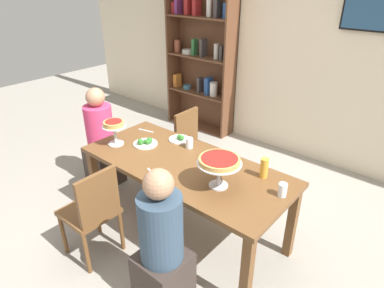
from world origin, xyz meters
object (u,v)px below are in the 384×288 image
Objects in this scene: deep_dish_pizza_stand at (219,163)px; cutlery_fork_near at (146,131)px; personal_pizza_stand at (114,127)px; water_glass_clear_far at (189,143)px; bookshelf at (201,54)px; water_glass_clear_near at (282,190)px; diner_head_west at (102,145)px; salad_plate_near_diner at (145,143)px; chair_near_left at (93,210)px; salad_plate_far_diner at (180,139)px; beer_glass_amber_tall at (264,168)px; cutlery_knife_near at (152,173)px; chair_far_left at (194,146)px; diner_near_right at (162,252)px; dining_table at (185,172)px.

cutlery_fork_near is (-1.18, 0.33, -0.21)m from deep_dish_pizza_stand.
personal_pizza_stand is 0.72m from water_glass_clear_far.
water_glass_clear_near is at bearing -39.55° from bookshelf.
diner_head_west is 0.79m from salad_plate_near_diner.
chair_near_left is 3.76× the size of salad_plate_near_diner.
salad_plate_far_diner is at bearing 162.57° from water_glass_clear_far.
bookshelf is 2.54× the size of chair_near_left.
deep_dish_pizza_stand is 0.41m from beer_glass_amber_tall.
personal_pizza_stand reaches higher than water_glass_clear_near.
water_glass_clear_far is at bearing 116.48° from cutlery_knife_near.
deep_dish_pizza_stand is 0.87m from salad_plate_far_diner.
salad_plate_far_diner is at bearing 56.53° from salad_plate_near_diner.
chair_far_left is 1.48m from water_glass_clear_near.
chair_far_left is 4.23× the size of salad_plate_far_diner.
water_glass_clear_far reaches higher than cutlery_fork_near.
cutlery_knife_near is at bearing -59.64° from bookshelf.
personal_pizza_stand is 1.43m from beer_glass_amber_tall.
dining_table is at bearing 30.00° from diner_near_right.
water_glass_clear_far is (-1.02, 0.14, -0.00)m from water_glass_clear_near.
salad_plate_near_diner is 1.13× the size of salad_plate_far_diner.
bookshelf is at bearing 114.98° from salad_plate_near_diner.
diner_head_west is at bearing -173.14° from beer_glass_amber_tall.
personal_pizza_stand reaches higher than cutlery_knife_near.
bookshelf is 2.22m from water_glass_clear_far.
diner_head_west reaches higher than personal_pizza_stand.
diner_near_right is 1.33m from personal_pizza_stand.
deep_dish_pizza_stand reaches higher than salad_plate_far_diner.
dining_table is 7.84× the size of personal_pizza_stand.
diner_head_west is at bearing 178.85° from dining_table.
chair_near_left is at bearing -135.50° from beer_glass_amber_tall.
diner_near_right is at bearing -60.00° from dining_table.
diner_head_west is at bearing -50.37° from chair_far_left.
salad_plate_near_diner is at bearing -123.47° from salad_plate_far_diner.
dining_table is 0.69m from beer_glass_amber_tall.
deep_dish_pizza_stand is (1.69, -0.11, 0.46)m from diner_head_west.
salad_plate_far_diner is at bearing 19.81° from chair_far_left.
deep_dish_pizza_stand is 0.70m from water_glass_clear_far.
water_glass_clear_near is (1.33, -0.57, 0.31)m from chair_far_left.
dining_table is 0.53m from salad_plate_near_diner.
bookshelf reaches higher than cutlery_fork_near.
chair_far_left is 1.41m from chair_near_left.
salad_plate_far_diner is 1.97× the size of water_glass_clear_near.
bookshelf is 10.75× the size of salad_plate_far_diner.
chair_near_left is 8.32× the size of water_glass_clear_near.
chair_far_left reaches higher than salad_plate_far_diner.
diner_near_right is 1.02m from beer_glass_amber_tall.
diner_near_right is 1.80m from diner_head_west.
salad_plate_near_diner is at bearing -176.16° from water_glass_clear_near.
diner_near_right is at bearing -53.65° from salad_plate_far_diner.
chair_near_left is at bearing -116.91° from dining_table.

